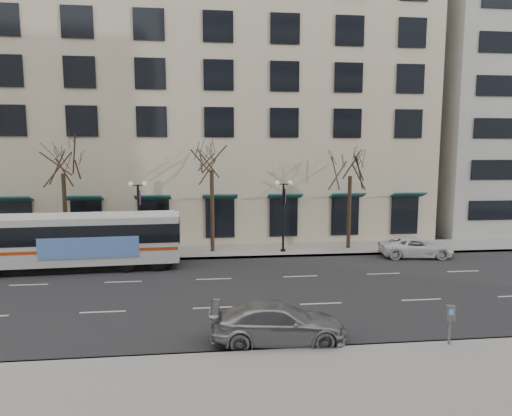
{
  "coord_description": "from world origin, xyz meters",
  "views": [
    {
      "loc": [
        -0.17,
        -21.35,
        6.99
      ],
      "look_at": [
        2.44,
        2.55,
        4.0
      ],
      "focal_mm": 30.0,
      "sensor_mm": 36.0,
      "label": 1
    }
  ],
  "objects": [
    {
      "name": "lamp_post_left",
      "position": [
        -4.99,
        8.2,
        2.94
      ],
      "size": [
        1.22,
        0.45,
        5.21
      ],
      "color": "black",
      "rests_on": "ground"
    },
    {
      "name": "tree_far_left",
      "position": [
        -10.0,
        8.8,
        6.7
      ],
      "size": [
        3.6,
        3.6,
        8.34
      ],
      "color": "black",
      "rests_on": "ground"
    },
    {
      "name": "white_pickup",
      "position": [
        13.91,
        6.16,
        0.68
      ],
      "size": [
        5.13,
        2.83,
        1.36
      ],
      "primitive_type": "imported",
      "rotation": [
        0.0,
        0.0,
        1.45
      ],
      "color": "white",
      "rests_on": "ground"
    },
    {
      "name": "tree_far_mid",
      "position": [
        0.0,
        8.8,
        6.91
      ],
      "size": [
        3.6,
        3.6,
        8.55
      ],
      "color": "black",
      "rests_on": "ground"
    },
    {
      "name": "lamp_post_right",
      "position": [
        5.01,
        8.2,
        2.94
      ],
      "size": [
        1.22,
        0.45,
        5.21
      ],
      "color": "black",
      "rests_on": "ground"
    },
    {
      "name": "silver_car",
      "position": [
        2.32,
        -6.17,
        0.74
      ],
      "size": [
        5.19,
        2.37,
        1.47
      ],
      "primitive_type": "imported",
      "rotation": [
        0.0,
        0.0,
        1.51
      ],
      "color": "#9B9DA3",
      "rests_on": "ground"
    },
    {
      "name": "sidewalk_far",
      "position": [
        5.0,
        9.0,
        0.07
      ],
      "size": [
        80.0,
        4.0,
        0.15
      ],
      "primitive_type": "cube",
      "color": "gray",
      "rests_on": "ground"
    },
    {
      "name": "ground",
      "position": [
        0.0,
        0.0,
        0.0
      ],
      "size": [
        160.0,
        160.0,
        0.0
      ],
      "primitive_type": "plane",
      "color": "black",
      "rests_on": "ground"
    },
    {
      "name": "pay_station",
      "position": [
        8.42,
        -7.38,
        1.2
      ],
      "size": [
        0.35,
        0.27,
        1.45
      ],
      "rotation": [
        0.0,
        0.0,
        -0.24
      ],
      "color": "slate",
      "rests_on": "sidewalk_near"
    },
    {
      "name": "city_bus",
      "position": [
        -8.24,
        5.34,
        1.85
      ],
      "size": [
        12.63,
        3.38,
        3.39
      ],
      "rotation": [
        0.0,
        0.0,
        0.05
      ],
      "color": "white",
      "rests_on": "ground"
    },
    {
      "name": "tree_far_right",
      "position": [
        10.0,
        8.8,
        6.42
      ],
      "size": [
        3.6,
        3.6,
        8.06
      ],
      "color": "black",
      "rests_on": "ground"
    },
    {
      "name": "building_hotel",
      "position": [
        -2.0,
        21.0,
        12.0
      ],
      "size": [
        40.0,
        20.0,
        24.0
      ],
      "primitive_type": "cube",
      "color": "#C6B397",
      "rests_on": "ground"
    }
  ]
}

